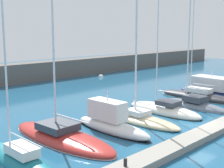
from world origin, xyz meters
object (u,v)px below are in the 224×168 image
at_px(sailboat_teal_nearest, 18,159).
at_px(sailboat_sand_fourth, 139,117).
at_px(sailboat_red_second, 61,136).
at_px(dock_bollard, 125,162).
at_px(motorboat_white_third, 111,122).
at_px(sailboat_charcoal_seventh, 198,96).
at_px(motorboat_navy_eighth, 214,89).
at_px(mooring_buoy_white, 101,77).
at_px(sailboat_ivory_fifth, 164,110).
at_px(sailboat_slate_sixth, 193,104).

bearing_deg(sailboat_teal_nearest, sailboat_sand_fourth, -87.43).
xyz_separation_m(sailboat_red_second, dock_bollard, (-0.79, -6.86, 0.39)).
xyz_separation_m(sailboat_teal_nearest, motorboat_white_third, (8.09, 0.32, 0.47)).
distance_m(sailboat_charcoal_seventh, motorboat_navy_eighth, 3.67).
relative_size(motorboat_navy_eighth, dock_bollard, 23.35).
xyz_separation_m(motorboat_navy_eighth, mooring_buoy_white, (0.13, 20.16, -0.60)).
height_order(sailboat_sand_fourth, sailboat_ivory_fifth, sailboat_sand_fourth).
xyz_separation_m(sailboat_ivory_fifth, dock_bollard, (-12.19, -6.10, 0.41)).
bearing_deg(sailboat_ivory_fifth, sailboat_sand_fourth, 93.88).
height_order(motorboat_white_third, sailboat_ivory_fifth, sailboat_ivory_fifth).
bearing_deg(sailboat_sand_fourth, sailboat_charcoal_seventh, -83.47).
relative_size(sailboat_teal_nearest, motorboat_white_third, 1.95).
bearing_deg(sailboat_red_second, sailboat_slate_sixth, -97.89).
height_order(sailboat_ivory_fifth, mooring_buoy_white, sailboat_ivory_fifth).
distance_m(sailboat_ivory_fifth, motorboat_navy_eighth, 11.54).
distance_m(sailboat_slate_sixth, mooring_buoy_white, 23.10).
bearing_deg(sailboat_sand_fourth, motorboat_navy_eighth, -84.60).
bearing_deg(mooring_buoy_white, motorboat_white_third, -131.98).
bearing_deg(sailboat_ivory_fifth, mooring_buoy_white, -28.05).
bearing_deg(sailboat_teal_nearest, sailboat_ivory_fifth, -87.22).
xyz_separation_m(sailboat_teal_nearest, sailboat_slate_sixth, (19.51, -0.21, 0.03)).
bearing_deg(sailboat_sand_fourth, sailboat_teal_nearest, 93.77).
bearing_deg(motorboat_navy_eighth, sailboat_slate_sixth, 105.33).
bearing_deg(sailboat_ivory_fifth, motorboat_navy_eighth, -85.04).
height_order(sailboat_teal_nearest, sailboat_charcoal_seventh, sailboat_charcoal_seventh).
bearing_deg(mooring_buoy_white, sailboat_slate_sixth, -109.46).
relative_size(motorboat_white_third, sailboat_charcoal_seventh, 0.44).
bearing_deg(sailboat_teal_nearest, dock_bollard, -147.87).
bearing_deg(dock_bollard, sailboat_ivory_fifth, 26.61).
bearing_deg(sailboat_red_second, dock_bollard, 171.41).
distance_m(sailboat_sand_fourth, dock_bollard, 10.19).
distance_m(sailboat_slate_sixth, dock_bollard, 16.98).
relative_size(sailboat_slate_sixth, sailboat_charcoal_seventh, 0.80).
bearing_deg(sailboat_ivory_fifth, sailboat_charcoal_seventh, -83.22).
height_order(motorboat_white_third, sailboat_sand_fourth, sailboat_sand_fourth).
bearing_deg(sailboat_ivory_fifth, sailboat_teal_nearest, 93.27).
distance_m(sailboat_red_second, sailboat_ivory_fifth, 11.42).
distance_m(sailboat_ivory_fifth, sailboat_charcoal_seventh, 7.89).
distance_m(sailboat_red_second, motorboat_navy_eighth, 22.91).
distance_m(sailboat_slate_sixth, motorboat_navy_eighth, 7.74).
distance_m(motorboat_white_third, motorboat_navy_eighth, 19.01).
height_order(sailboat_red_second, sailboat_ivory_fifth, sailboat_red_second).
xyz_separation_m(sailboat_red_second, sailboat_slate_sixth, (15.35, -1.58, -0.02)).
bearing_deg(motorboat_white_third, sailboat_red_second, 74.90).
relative_size(motorboat_white_third, sailboat_sand_fourth, 0.41).
relative_size(sailboat_red_second, sailboat_slate_sixth, 1.17).
bearing_deg(sailboat_red_second, motorboat_navy_eighth, -91.92).
xyz_separation_m(sailboat_charcoal_seventh, mooring_buoy_white, (3.80, 20.16, -0.32)).
bearing_deg(mooring_buoy_white, sailboat_teal_nearest, -141.60).
height_order(sailboat_ivory_fifth, sailboat_charcoal_seventh, sailboat_charcoal_seventh).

